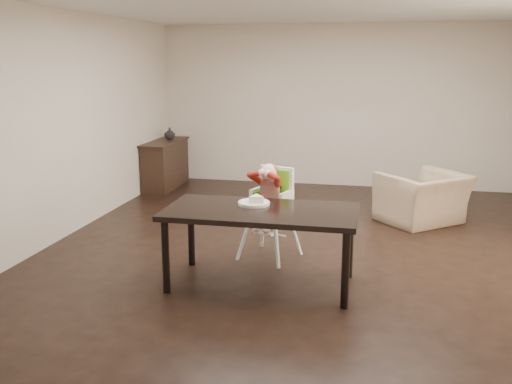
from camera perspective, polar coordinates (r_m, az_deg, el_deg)
ground at (r=6.58m, az=5.52°, el=-5.72°), size 7.00×7.00×0.00m
room_walls at (r=6.23m, az=5.90°, el=10.64°), size 6.02×7.02×2.71m
dining_table at (r=5.36m, az=0.51°, el=-2.56°), size 1.80×0.90×0.75m
high_chair at (r=6.12m, az=1.50°, el=0.06°), size 0.55×0.55×1.04m
plate at (r=5.50m, az=-0.13°, el=-0.96°), size 0.38×0.38×0.09m
armchair at (r=7.81m, az=16.37°, el=0.22°), size 1.20×1.17×0.89m
sideboard at (r=9.70m, az=-9.05°, el=2.76°), size 0.44×1.26×0.79m
vase at (r=9.85m, az=-8.63°, el=5.80°), size 0.19×0.20×0.19m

